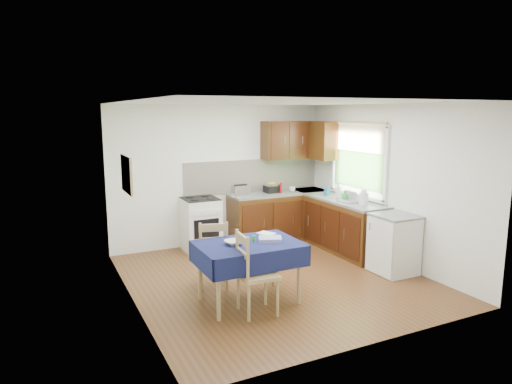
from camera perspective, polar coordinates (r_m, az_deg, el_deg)
name	(u,v)px	position (r m, az deg, el deg)	size (l,w,h in m)	color
floor	(275,278)	(6.71, 2.42, -10.74)	(4.20, 4.20, 0.00)	#4D3114
ceiling	(277,102)	(6.27, 2.60, 11.13)	(4.00, 4.20, 0.02)	silver
wall_back	(221,175)	(8.26, -4.46, 2.15)	(4.00, 0.02, 2.50)	white
wall_front	(377,227)	(4.68, 14.89, -4.26)	(4.00, 0.02, 2.50)	white
wall_left	(130,206)	(5.71, -15.43, -1.72)	(0.02, 4.20, 2.50)	white
wall_right	(387,184)	(7.52, 16.02, 1.02)	(0.02, 4.20, 2.50)	white
base_cabinets	(309,221)	(8.28, 6.58, -3.65)	(1.90, 2.30, 0.86)	#361A09
worktop_back	(279,193)	(8.49, 2.93, -0.15)	(1.90, 0.60, 0.04)	slate
worktop_right	(345,201)	(7.89, 11.12, -1.11)	(0.60, 1.70, 0.04)	slate
worktop_corner	(309,191)	(8.82, 6.63, 0.18)	(0.60, 0.60, 0.04)	slate
splashback	(253,176)	(8.51, -0.34, 2.07)	(2.70, 0.02, 0.60)	#F1E2CC
upper_cabinets	(302,140)	(8.61, 5.77, 6.46)	(1.20, 0.85, 0.70)	#361A09
stove	(201,224)	(7.96, -6.94, -4.00)	(0.60, 0.61, 0.92)	white
window	(358,155)	(7.99, 12.65, 4.56)	(0.04, 1.48, 1.26)	#285021
fridge	(394,244)	(7.10, 16.86, -6.24)	(0.58, 0.60, 0.89)	white
corkboard	(127,174)	(5.95, -15.84, 2.13)	(0.04, 0.62, 0.47)	#A28951
dining_table	(249,251)	(5.72, -0.92, -7.41)	(1.27, 0.86, 0.77)	#101940
chair_far	(213,253)	(6.21, -5.38, -7.56)	(0.52, 0.52, 0.96)	#A28951
chair_near	(254,271)	(5.43, -0.31, -9.84)	(0.48, 0.48, 1.01)	#A28951
toaster	(240,191)	(8.03, -1.96, 0.15)	(0.29, 0.18, 0.22)	#B9B9BE
sandwich_press	(272,188)	(8.43, 2.06, 0.47)	(0.27, 0.24, 0.16)	black
sauce_bottle	(281,188)	(8.34, 3.15, 0.50)	(0.04, 0.04, 0.20)	#B40E15
yellow_packet	(272,187)	(8.54, 1.96, 0.65)	(0.13, 0.09, 0.17)	yellow
dish_rack	(352,200)	(7.75, 11.87, -1.01)	(0.39, 0.30, 0.18)	#96969C
kettle	(364,198)	(7.54, 13.32, -0.68)	(0.15, 0.15, 0.25)	white
cup	(292,189)	(8.55, 4.55, 0.36)	(0.12, 0.12, 0.09)	silver
soap_bottle_a	(338,191)	(7.99, 10.23, 0.17)	(0.10, 0.10, 0.27)	white
soap_bottle_b	(327,191)	(8.23, 8.86, 0.15)	(0.08, 0.08, 0.17)	#1B649E
soap_bottle_c	(345,195)	(7.84, 11.08, -0.41)	(0.13, 0.13, 0.17)	green
plate_bowl	(234,242)	(5.62, -2.79, -6.31)	(0.22, 0.22, 0.05)	beige
book	(263,235)	(6.01, 0.86, -5.40)	(0.17, 0.23, 0.02)	white
spice_jar	(254,239)	(5.72, -0.29, -5.87)	(0.04, 0.04, 0.08)	#268C2A
tea_towel	(270,239)	(5.76, 1.77, -5.91)	(0.28, 0.22, 0.05)	navy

